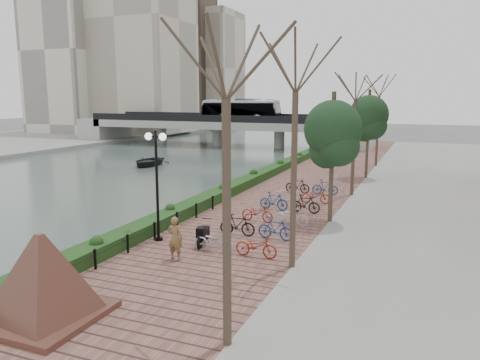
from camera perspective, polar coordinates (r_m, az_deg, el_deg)
The scene contains 14 objects.
ground at distance 20.00m, azimuth -18.43°, elevation -10.13°, with size 220.00×220.00×0.00m, color #59595B.
river_water at distance 48.26m, azimuth -12.80°, elevation 1.85°, with size 30.00×130.00×0.02m, color #43544D.
promenade at distance 33.36m, azimuth 7.03°, elevation -1.18°, with size 8.00×75.00×0.50m, color brown.
hedge at distance 36.60m, azimuth 2.94°, elevation 0.77°, with size 1.10×56.00×0.60m, color #153413.
chain_fence at distance 20.41m, azimuth -11.88°, elevation -6.88°, with size 0.10×14.10×0.70m.
granite_monument at distance 14.53m, azimuth -22.95°, elevation -10.75°, with size 4.76×4.76×2.50m.
lamppost at distance 20.36m, azimuth -10.17°, elevation 2.17°, with size 1.02×0.32×4.82m.
motorcycle at distance 20.14m, azimuth -4.47°, elevation -6.47°, with size 0.50×1.61×1.00m, color black, non-canonical shape.
pedestrian at distance 18.33m, azimuth -7.91°, elevation -7.05°, with size 0.63×0.41×1.73m, color brown.
bicycle_parking at distance 24.56m, azimuth 5.05°, elevation -3.51°, with size 2.40×14.69×1.00m.
street_trees at distance 27.33m, azimuth 12.64°, elevation 3.45°, with size 3.20×37.12×6.80m.
bridge at distance 64.96m, azimuth -2.20°, elevation 7.14°, with size 36.00×10.77×6.50m.
boat at distance 46.94m, azimuth -11.15°, elevation 2.26°, with size 3.15×4.41×0.91m, color black.
far_buildings at distance 97.06m, azimuth -12.31°, elevation 15.44°, with size 35.00×38.00×38.00m.
Camera 1 is at (12.46, -14.11, 6.75)m, focal length 35.00 mm.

